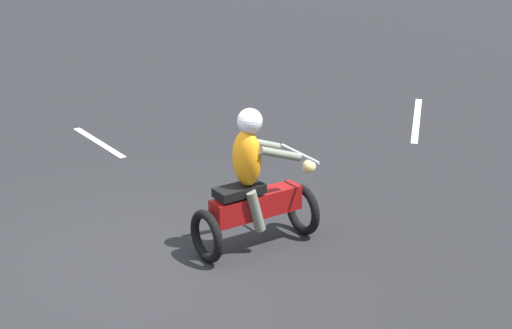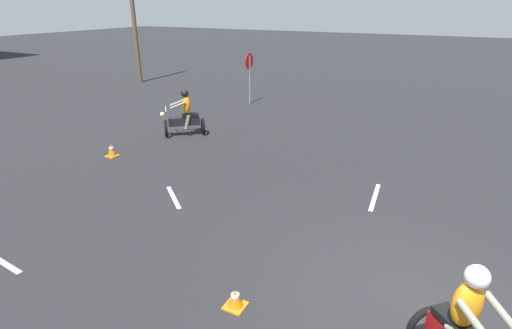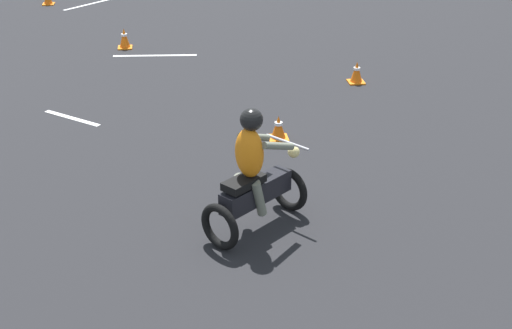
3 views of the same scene
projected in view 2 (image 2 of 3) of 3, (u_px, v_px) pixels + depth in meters
name	position (u px, v px, depth m)	size (l,w,h in m)	color
ground_plane	(411.00, 303.00, 6.28)	(120.00, 120.00, 0.00)	black
motorcycle_rider_background	(185.00, 116.00, 13.98)	(1.37, 1.45, 1.66)	black
stop_sign	(249.00, 68.00, 18.17)	(0.70, 0.08, 2.30)	slate
traffic_cone_mid_center	(111.00, 150.00, 12.23)	(0.32, 0.32, 0.40)	orange
traffic_cone_mid_left	(235.00, 299.00, 6.16)	(0.32, 0.32, 0.31)	orange
lane_stripe_e	(375.00, 197.00, 9.72)	(0.10, 1.55, 0.01)	silver
lane_stripe_ne	(174.00, 197.00, 9.71)	(0.10, 1.27, 0.01)	silver
utility_pole_near	(133.00, 10.00, 22.37)	(0.24, 0.24, 8.00)	brown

